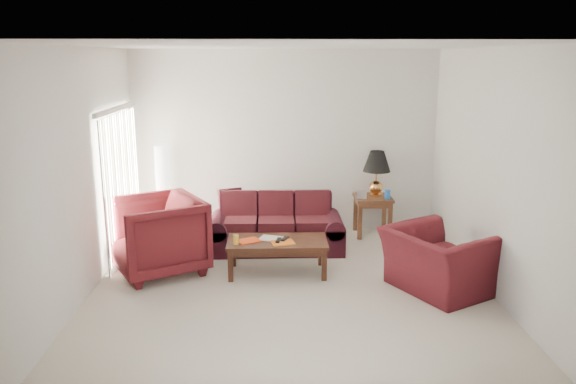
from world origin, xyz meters
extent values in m
plane|color=beige|center=(0.00, 0.00, 0.00)|extent=(5.00, 5.00, 0.00)
cube|color=silver|center=(-2.42, 1.30, 1.08)|extent=(0.10, 2.00, 2.16)
cube|color=black|center=(-0.89, 1.98, 0.65)|extent=(0.41, 0.31, 0.39)
cube|color=silver|center=(1.23, 2.04, 0.73)|extent=(0.16, 0.10, 0.15)
cylinder|color=#1A55AA|center=(1.63, 1.99, 0.72)|extent=(0.10, 0.10, 0.14)
cube|color=silver|center=(1.31, 2.28, 0.72)|extent=(0.13, 0.16, 0.05)
imported|color=#471014|center=(-1.78, 0.57, 0.52)|extent=(1.55, 1.54, 1.05)
imported|color=#440F15|center=(1.85, -0.15, 0.39)|extent=(1.51, 1.56, 0.78)
cube|color=#BC3A12|center=(-0.54, 0.45, 0.48)|extent=(0.36, 0.33, 0.02)
cube|color=silver|center=(-0.24, 0.55, 0.48)|extent=(0.35, 0.30, 0.02)
cube|color=orange|center=(-0.08, 0.37, 0.48)|extent=(0.34, 0.28, 0.02)
cube|color=black|center=(-0.14, 0.41, 0.50)|extent=(0.09, 0.19, 0.02)
cube|color=black|center=(-0.05, 0.47, 0.50)|extent=(0.12, 0.19, 0.02)
cylinder|color=gold|center=(-0.70, 0.34, 0.54)|extent=(0.08, 0.08, 0.13)
camera|label=1|loc=(-0.22, -6.70, 2.88)|focal=35.00mm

